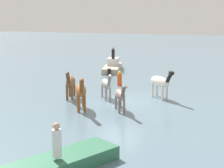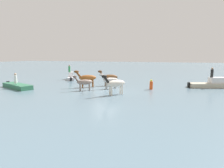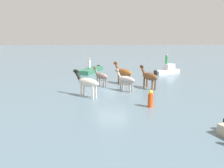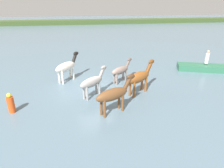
% 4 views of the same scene
% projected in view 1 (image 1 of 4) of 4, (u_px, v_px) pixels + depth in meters
% --- Properties ---
extents(ground_plane, '(183.97, 183.97, 0.00)m').
position_uv_depth(ground_plane, '(120.00, 102.00, 21.34)').
color(ground_plane, slate).
extents(horse_lead, '(1.97, 2.24, 2.01)m').
position_uv_depth(horse_lead, '(161.00, 82.00, 21.99)').
color(horse_lead, silver).
rests_on(horse_lead, ground_plane).
extents(horse_pinto_flank, '(2.00, 1.73, 1.79)m').
position_uv_depth(horse_pinto_flank, '(106.00, 84.00, 21.89)').
color(horse_pinto_flank, '#9E9993').
rests_on(horse_pinto_flank, ground_plane).
extents(horse_chestnut_trailing, '(1.94, 1.52, 1.67)m').
position_uv_depth(horse_chestnut_trailing, '(120.00, 95.00, 19.00)').
color(horse_chestnut_trailing, gray).
rests_on(horse_chestnut_trailing, ground_plane).
extents(horse_dark_mare, '(2.44, 1.41, 1.95)m').
position_uv_depth(horse_dark_mare, '(70.00, 82.00, 21.99)').
color(horse_dark_mare, brown).
rests_on(horse_dark_mare, ground_plane).
extents(horse_gray_outer, '(2.42, 1.80, 2.05)m').
position_uv_depth(horse_gray_outer, '(81.00, 90.00, 19.23)').
color(horse_gray_outer, brown).
rests_on(horse_gray_outer, ground_plane).
extents(boat_skiff_near, '(5.64, 3.26, 1.36)m').
position_uv_depth(boat_skiff_near, '(112.00, 67.00, 34.17)').
color(boat_skiff_near, '#B7AD93').
rests_on(boat_skiff_near, ground_plane).
extents(boat_motor_center, '(5.12, 3.10, 0.75)m').
position_uv_depth(boat_motor_center, '(52.00, 168.00, 11.43)').
color(boat_motor_center, '#2D6B4C').
rests_on(boat_motor_center, ground_plane).
extents(person_spotter_bow, '(0.32, 0.32, 1.19)m').
position_uv_depth(person_spotter_bow, '(113.00, 53.00, 33.59)').
color(person_spotter_bow, black).
rests_on(person_spotter_bow, boat_skiff_near).
extents(person_helmsman_aft, '(0.32, 0.32, 1.19)m').
position_uv_depth(person_helmsman_aft, '(57.00, 141.00, 11.20)').
color(person_helmsman_aft, silver).
rests_on(person_helmsman_aft, boat_motor_center).
extents(buoy_channel_marker, '(0.36, 0.36, 1.14)m').
position_uv_depth(buoy_channel_marker, '(120.00, 79.00, 26.43)').
color(buoy_channel_marker, '#E54C19').
rests_on(buoy_channel_marker, ground_plane).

